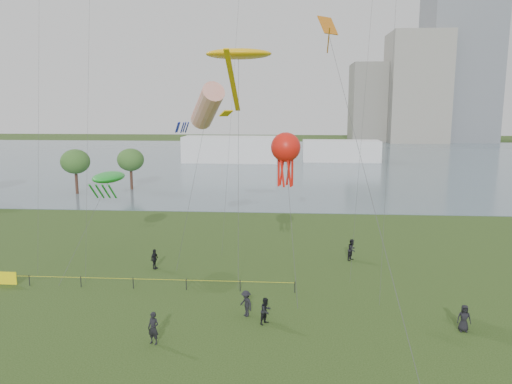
{
  "coord_description": "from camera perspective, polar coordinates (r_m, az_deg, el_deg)",
  "views": [
    {
      "loc": [
        2.22,
        -21.29,
        13.57
      ],
      "look_at": [
        0.0,
        10.0,
        8.0
      ],
      "focal_mm": 35.0,
      "sensor_mm": 36.0,
      "label": 1
    }
  ],
  "objects": [
    {
      "name": "lake",
      "position": [
        122.06,
        2.99,
        3.68
      ],
      "size": [
        400.0,
        120.0,
        0.08
      ],
      "primitive_type": "cube",
      "color": "slate",
      "rests_on": "ground_plane"
    },
    {
      "name": "kite_stingray",
      "position": [
        40.91,
        -2.02,
        15.41
      ],
      "size": [
        5.27,
        10.12,
        17.87
      ],
      "rotation": [
        0.0,
        0.0,
        -0.18
      ],
      "color": "#3F3F42"
    },
    {
      "name": "building_mid",
      "position": [
        188.52,
        17.83,
        11.25
      ],
      "size": [
        20.0,
        20.0,
        38.0
      ],
      "primitive_type": "cube",
      "color": "gray",
      "rests_on": "ground_plane"
    },
    {
      "name": "kite_windsock",
      "position": [
        39.97,
        -5.62,
        9.71
      ],
      "size": [
        4.5,
        5.06,
        15.25
      ],
      "rotation": [
        0.0,
        0.0,
        -0.12
      ],
      "color": "#3F3F42"
    },
    {
      "name": "spectator_d",
      "position": [
        33.42,
        22.68,
        -13.16
      ],
      "size": [
        0.85,
        0.59,
        1.66
      ],
      "primitive_type": "imported",
      "rotation": [
        0.0,
        0.0,
        -0.08
      ],
      "color": "black",
      "rests_on": "ground_plane"
    },
    {
      "name": "spectator_f",
      "position": [
        30.03,
        -11.65,
        -15.0
      ],
      "size": [
        0.8,
        0.66,
        1.9
      ],
      "primitive_type": "imported",
      "rotation": [
        0.0,
        0.0,
        -0.33
      ],
      "color": "black",
      "rests_on": "ground_plane"
    },
    {
      "name": "spectator_b",
      "position": [
        32.96,
        -1.15,
        -12.61
      ],
      "size": [
        1.2,
        1.26,
        1.72
      ],
      "primitive_type": "imported",
      "rotation": [
        0.0,
        0.0,
        -0.87
      ],
      "color": "black",
      "rests_on": "ground_plane"
    },
    {
      "name": "kite_octopus",
      "position": [
        36.74,
        3.41,
        5.01
      ],
      "size": [
        2.18,
        5.97,
        11.51
      ],
      "rotation": [
        0.0,
        0.0,
        0.42
      ],
      "color": "#3F3F42"
    },
    {
      "name": "building_low",
      "position": [
        191.62,
        13.19,
        9.93
      ],
      "size": [
        16.0,
        18.0,
        28.0
      ],
      "primitive_type": "cube",
      "color": "slate",
      "rests_on": "ground_plane"
    },
    {
      "name": "spectator_c",
      "position": [
        42.59,
        -11.53,
        -7.52
      ],
      "size": [
        0.68,
        1.07,
        1.7
      ],
      "primitive_type": "imported",
      "rotation": [
        0.0,
        0.0,
        1.28
      ],
      "color": "black",
      "rests_on": "ground_plane"
    },
    {
      "name": "trees",
      "position": [
        81.36,
        -24.57,
        3.5
      ],
      "size": [
        27.86,
        14.37,
        8.53
      ],
      "color": "#3C241B",
      "rests_on": "ground_plane"
    },
    {
      "name": "spectator_g",
      "position": [
        44.77,
        10.92,
        -6.5
      ],
      "size": [
        1.11,
        1.16,
        1.89
      ],
      "primitive_type": "imported",
      "rotation": [
        0.0,
        0.0,
        0.97
      ],
      "color": "black",
      "rests_on": "ground_plane"
    },
    {
      "name": "pavilion_left",
      "position": [
        117.63,
        -2.92,
        4.9
      ],
      "size": [
        22.0,
        8.0,
        6.0
      ],
      "primitive_type": "cube",
      "color": "white",
      "rests_on": "ground_plane"
    },
    {
      "name": "kite_creature",
      "position": [
        45.96,
        -16.49,
        1.61
      ],
      "size": [
        2.59,
        10.23,
        7.61
      ],
      "rotation": [
        0.0,
        0.0,
        0.12
      ],
      "color": "#3F3F42"
    },
    {
      "name": "fence",
      "position": [
        40.98,
        -22.15,
        -9.22
      ],
      "size": [
        24.07,
        0.07,
        1.05
      ],
      "color": "black",
      "rests_on": "ground_plane"
    },
    {
      "name": "kite_delta",
      "position": [
        31.4,
        8.75,
        16.21
      ],
      "size": [
        4.31,
        16.37,
        18.88
      ],
      "rotation": [
        0.0,
        0.0,
        0.42
      ],
      "color": "#3F3F42"
    },
    {
      "name": "pavilion_right",
      "position": [
        120.38,
        9.68,
        4.65
      ],
      "size": [
        18.0,
        7.0,
        5.0
      ],
      "primitive_type": "cube",
      "color": "white",
      "rests_on": "ground_plane"
    },
    {
      "name": "spectator_a",
      "position": [
        31.92,
        1.14,
        -13.43
      ],
      "size": [
        1.01,
        1.04,
        1.69
      ],
      "primitive_type": "imported",
      "rotation": [
        0.0,
        0.0,
        0.91
      ],
      "color": "black",
      "rests_on": "ground_plane"
    }
  ]
}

